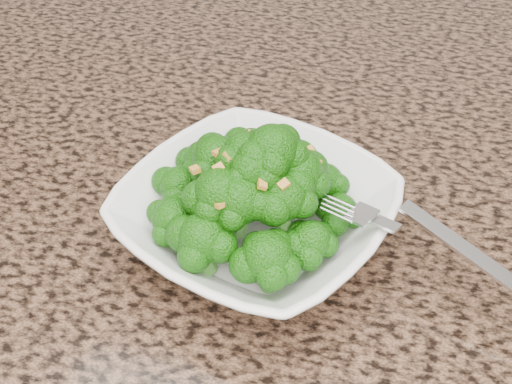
% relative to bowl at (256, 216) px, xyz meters
% --- Properties ---
extents(granite_counter, '(1.64, 1.04, 0.03)m').
position_rel_bowl_xyz_m(granite_counter, '(-0.03, -0.01, -0.04)').
color(granite_counter, brown).
rests_on(granite_counter, cabinet).
extents(bowl, '(0.26, 0.26, 0.05)m').
position_rel_bowl_xyz_m(bowl, '(0.00, 0.00, 0.00)').
color(bowl, white).
rests_on(bowl, granite_counter).
extents(broccoli_pile, '(0.18, 0.18, 0.07)m').
position_rel_bowl_xyz_m(broccoli_pile, '(0.00, 0.00, 0.06)').
color(broccoli_pile, '#19620B').
rests_on(broccoli_pile, bowl).
extents(garlic_topping, '(0.11, 0.11, 0.01)m').
position_rel_bowl_xyz_m(garlic_topping, '(0.00, 0.00, 0.10)').
color(garlic_topping, gold).
rests_on(garlic_topping, broccoli_pile).
extents(fork, '(0.17, 0.10, 0.01)m').
position_rel_bowl_xyz_m(fork, '(0.10, -0.01, 0.03)').
color(fork, silver).
rests_on(fork, bowl).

